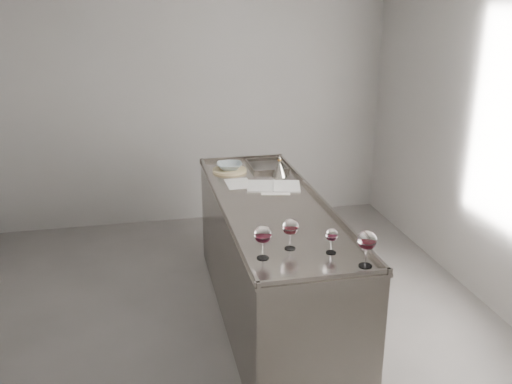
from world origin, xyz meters
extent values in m
cube|color=#595553|center=(0.00, 0.00, -0.01)|extent=(4.50, 5.00, 0.02)
cube|color=gray|center=(0.00, 2.51, 1.40)|extent=(4.50, 0.02, 2.80)
cube|color=gray|center=(0.50, 0.30, 0.46)|extent=(0.75, 2.40, 0.92)
cube|color=gray|center=(0.50, 0.30, 0.93)|extent=(0.77, 2.42, 0.02)
cube|color=gray|center=(0.50, -0.89, 0.96)|extent=(0.77, 0.02, 0.03)
cube|color=gray|center=(0.50, 1.49, 0.96)|extent=(0.77, 0.02, 0.03)
cube|color=gray|center=(0.14, 0.30, 0.96)|extent=(0.02, 2.42, 0.03)
cube|color=gray|center=(0.86, 0.30, 0.96)|extent=(0.02, 2.42, 0.03)
cube|color=#595654|center=(0.68, 1.22, 0.94)|extent=(0.30, 0.38, 0.01)
cylinder|color=white|center=(0.24, -0.56, 0.94)|extent=(0.07, 0.07, 0.00)
cylinder|color=white|center=(0.24, -0.56, 0.99)|extent=(0.01, 0.01, 0.10)
ellipsoid|color=white|center=(0.24, -0.56, 1.09)|extent=(0.10, 0.10, 0.11)
cylinder|color=#3B0813|center=(0.24, -0.56, 1.06)|extent=(0.07, 0.07, 0.02)
cylinder|color=white|center=(0.42, -0.47, 0.94)|extent=(0.07, 0.07, 0.00)
cylinder|color=white|center=(0.42, -0.47, 0.99)|extent=(0.01, 0.01, 0.09)
ellipsoid|color=white|center=(0.42, -0.47, 1.08)|extent=(0.10, 0.10, 0.10)
cylinder|color=#3B080D|center=(0.42, -0.47, 1.06)|extent=(0.07, 0.07, 0.02)
cylinder|color=white|center=(0.78, -0.78, 0.94)|extent=(0.08, 0.08, 0.00)
cylinder|color=white|center=(0.78, -0.78, 1.00)|extent=(0.01, 0.01, 0.10)
ellipsoid|color=white|center=(0.78, -0.78, 1.10)|extent=(0.11, 0.11, 0.11)
cylinder|color=#38070F|center=(0.78, -0.78, 1.07)|extent=(0.08, 0.08, 0.02)
cylinder|color=white|center=(0.64, -0.57, 0.94)|extent=(0.06, 0.06, 0.00)
cylinder|color=white|center=(0.64, -0.57, 0.98)|extent=(0.01, 0.01, 0.08)
ellipsoid|color=white|center=(0.64, -0.57, 1.05)|extent=(0.08, 0.08, 0.08)
cylinder|color=#390715|center=(0.64, -0.57, 1.04)|extent=(0.05, 0.05, 0.02)
cube|color=white|center=(0.50, 0.70, 0.95)|extent=(0.26, 0.33, 0.01)
cube|color=white|center=(0.71, 0.65, 0.95)|extent=(0.26, 0.33, 0.01)
cylinder|color=white|center=(0.60, 0.67, 0.95)|extent=(0.08, 0.28, 0.01)
cube|color=silver|center=(0.60, 0.63, 0.94)|extent=(0.28, 0.36, 0.00)
cube|color=silver|center=(0.34, 0.80, 0.94)|extent=(0.20, 0.28, 0.00)
cylinder|color=tan|center=(0.33, 1.16, 0.95)|extent=(0.38, 0.38, 0.02)
imported|color=#8FA1A7|center=(0.33, 1.16, 0.99)|extent=(0.24, 0.24, 0.05)
cone|color=#A59E92|center=(0.72, 0.93, 0.99)|extent=(0.13, 0.13, 0.11)
cylinder|color=#A59E92|center=(0.72, 0.93, 1.06)|extent=(0.02, 0.02, 0.03)
cylinder|color=#A16B2C|center=(0.72, 0.93, 1.08)|extent=(0.03, 0.03, 0.01)
cone|color=#A59E92|center=(0.72, 0.93, 1.11)|extent=(0.02, 0.02, 0.04)
camera|label=1|loc=(-0.43, -3.47, 2.39)|focal=40.00mm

